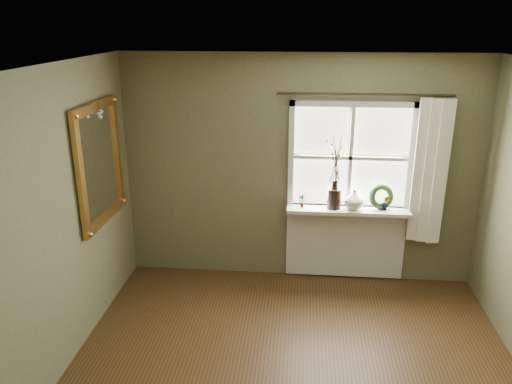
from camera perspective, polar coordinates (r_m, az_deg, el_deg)
The scene contains 14 objects.
ceiling at distance 3.17m, azimuth 5.19°, elevation 13.13°, with size 4.50×4.50×0.00m, color silver.
wall_back at distance 5.69m, azimuth 5.03°, elevation 2.52°, with size 4.00×0.10×2.60m, color #626140.
wall_left at distance 4.11m, azimuth -25.53°, elevation -6.17°, with size 0.10×4.50×2.60m, color #626140.
window_frame at distance 5.60m, azimuth 10.72°, elevation 3.89°, with size 1.36×0.06×1.24m.
window_sill at distance 5.68m, azimuth 10.45°, elevation -2.06°, with size 1.36×0.26×0.04m, color silver.
window_apron at distance 5.95m, azimuth 10.11°, elevation -5.62°, with size 1.36×0.04×0.88m, color silver.
dark_jug at distance 5.62m, azimuth 8.91°, elevation -0.73°, with size 0.16×0.16×0.23m, color black.
cream_vase at distance 5.64m, azimuth 11.15°, elevation -0.81°, with size 0.22×0.22×0.23m, color beige.
wreath at distance 5.71m, azimuth 14.10°, elevation -0.81°, with size 0.29×0.29×0.07m, color #2E4B21.
potted_plant_left at distance 5.62m, azimuth 5.27°, elevation -1.01°, with size 0.08×0.05×0.15m, color #2E4B21.
potted_plant_right at distance 5.69m, azimuth 14.59°, elevation -1.19°, with size 0.09×0.07×0.17m, color #2E4B21.
curtain at distance 5.68m, azimuth 19.20°, elevation 2.14°, with size 0.36×0.12×1.59m, color white.
curtain_rod at distance 5.41m, azimuth 12.31°, elevation 10.84°, with size 0.03×0.03×1.84m, color black.
gilt_mirror at distance 5.16m, azimuth -17.41°, elevation 3.16°, with size 0.10×1.01×1.21m.
Camera 1 is at (0.02, -3.15, 2.94)m, focal length 35.00 mm.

